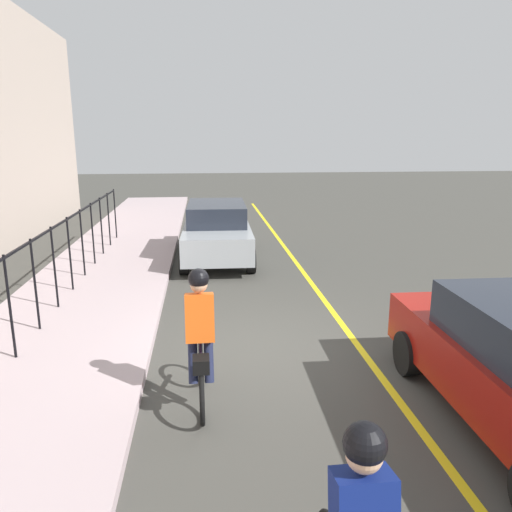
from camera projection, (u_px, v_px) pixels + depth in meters
ground_plane at (263, 351)px, 8.01m from camera, size 80.00×80.00×0.00m
lane_line_centre at (359, 347)px, 8.17m from camera, size 36.00×0.12×0.01m
sidewalk at (47, 357)px, 7.64m from camera, size 40.00×3.20×0.15m
iron_fence at (33, 268)px, 8.29m from camera, size 15.95×0.04×1.60m
cyclist_lead at (200, 339)px, 6.23m from camera, size 1.71×0.37×1.83m
parked_sedan_rear at (217, 230)px, 13.85m from camera, size 4.44×2.00×1.58m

